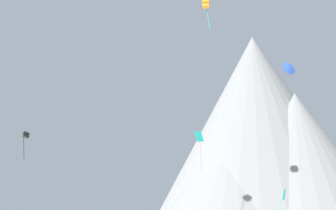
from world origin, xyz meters
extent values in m
cone|color=slate|center=(11.17, 72.75, 23.54)|extent=(71.65, 71.65, 47.08)
cone|color=slate|center=(18.43, 65.01, 15.48)|extent=(43.26, 43.26, 30.96)
cone|color=slate|center=(6.32, 65.10, 13.39)|extent=(45.68, 45.68, 26.78)
cone|color=blue|center=(14.35, 40.70, 27.64)|extent=(2.22, 1.74, 2.08)
cube|color=black|center=(-23.40, 34.83, 17.13)|extent=(1.13, 1.12, 0.57)
cube|color=black|center=(-23.40, 34.83, 17.50)|extent=(1.13, 1.12, 0.57)
cylinder|color=black|center=(-23.54, 34.83, 15.40)|extent=(0.26, 0.42, 3.09)
cube|color=#33BCDB|center=(10.63, 25.34, 7.89)|extent=(0.56, 0.91, 1.16)
cube|color=orange|center=(2.75, 27.48, 31.81)|extent=(0.89, 0.88, 0.40)
cube|color=orange|center=(2.75, 27.48, 32.32)|extent=(0.89, 0.88, 0.40)
cylinder|color=teal|center=(3.01, 27.48, 29.99)|extent=(0.49, 0.43, 3.26)
cube|color=teal|center=(1.34, 31.20, 15.68)|extent=(1.15, 0.77, 1.52)
cylinder|color=pink|center=(1.49, 31.20, 13.18)|extent=(0.14, 0.61, 3.53)
camera|label=1|loc=(5.02, -25.67, 3.93)|focal=49.23mm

